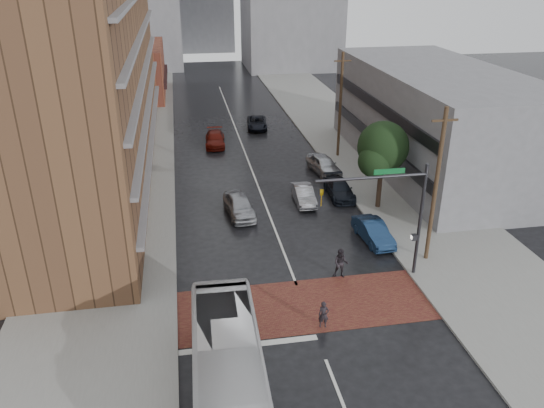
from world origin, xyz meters
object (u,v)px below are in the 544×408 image
object	(u,v)px
car_travel_b	(304,195)
car_travel_a	(239,206)
car_travel_c	(215,139)
car_parked_near	(373,232)
car_parked_mid	(339,189)
car_parked_far	(324,164)
pedestrian_b	(341,263)
pedestrian_a	(324,315)
transit_bus	(230,387)
suv_travel	(257,123)

from	to	relation	value
car_travel_b	car_travel_a	bearing A→B (deg)	-163.36
car_travel_c	car_parked_near	bearing A→B (deg)	-64.44
car_travel_a	car_parked_mid	xyz separation A→B (m)	(8.40, 2.09, -0.14)
car_parked_near	car_parked_far	xyz separation A→B (m)	(0.00, 13.01, 0.09)
car_travel_b	car_parked_far	size ratio (longest dim) A/B	0.87
pedestrian_b	car_travel_c	world-z (taller)	pedestrian_b
car_travel_c	pedestrian_a	bearing A→B (deg)	-80.28
transit_bus	pedestrian_b	world-z (taller)	transit_bus
suv_travel	car_parked_mid	world-z (taller)	car_parked_mid
pedestrian_b	car_travel_a	xyz separation A→B (m)	(-5.02, 9.57, -0.14)
car_travel_c	suv_travel	world-z (taller)	car_travel_c
pedestrian_a	transit_bus	bearing A→B (deg)	-127.82
car_parked_mid	car_parked_far	world-z (taller)	car_parked_far
transit_bus	car_parked_mid	size ratio (longest dim) A/B	2.68
car_travel_a	suv_travel	size ratio (longest dim) A/B	1.00
suv_travel	car_travel_c	bearing A→B (deg)	-127.58
car_travel_a	car_parked_near	bearing A→B (deg)	-39.22
car_travel_b	suv_travel	size ratio (longest dim) A/B	0.87
pedestrian_b	car_parked_near	xyz separation A→B (m)	(3.50, 3.99, -0.23)
suv_travel	car_parked_near	bearing A→B (deg)	-75.76
car_parked_mid	suv_travel	bearing A→B (deg)	102.32
transit_bus	pedestrian_b	bearing A→B (deg)	53.52
car_travel_b	car_travel_c	bearing A→B (deg)	112.05
car_travel_a	car_travel_b	distance (m)	5.47
car_parked_far	car_travel_a	bearing A→B (deg)	-148.93
car_travel_c	car_parked_far	distance (m)	13.13
car_parked_mid	pedestrian_a	bearing A→B (deg)	-107.42
car_parked_mid	car_travel_b	bearing A→B (deg)	-166.16
pedestrian_b	car_travel_a	bearing A→B (deg)	138.51
car_parked_near	car_travel_b	bearing A→B (deg)	109.87
pedestrian_a	car_travel_c	xyz separation A→B (m)	(-3.28, 31.02, -0.06)
pedestrian_b	car_travel_c	size ratio (longest dim) A/B	0.39
pedestrian_a	car_travel_c	bearing A→B (deg)	103.85
suv_travel	car_travel_b	bearing A→B (deg)	-81.92
car_parked_mid	car_parked_far	size ratio (longest dim) A/B	0.97
pedestrian_a	car_travel_a	size ratio (longest dim) A/B	0.32
car_travel_b	car_parked_near	world-z (taller)	car_parked_near
pedestrian_b	suv_travel	bearing A→B (deg)	111.47
car_travel_b	suv_travel	distance (m)	20.92
pedestrian_a	car_parked_mid	distance (m)	17.11
car_travel_a	car_travel_b	size ratio (longest dim) A/B	1.15
pedestrian_b	car_parked_near	distance (m)	5.31
pedestrian_a	car_travel_b	xyz separation A→B (m)	(2.53, 15.49, -0.08)
car_parked_far	car_travel_c	bearing A→B (deg)	123.50
car_parked_mid	car_parked_far	xyz separation A→B (m)	(0.12, 5.35, 0.14)
pedestrian_a	car_travel_c	size ratio (longest dim) A/B	0.31
pedestrian_b	car_parked_far	size ratio (longest dim) A/B	0.40
car_travel_c	car_travel_b	bearing A→B (deg)	-65.79
pedestrian_a	car_parked_near	size ratio (longest dim) A/B	0.35
suv_travel	car_parked_mid	distance (m)	20.59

